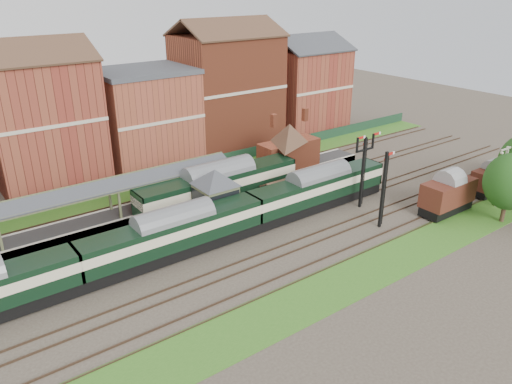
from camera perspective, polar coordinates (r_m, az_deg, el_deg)
ground at (r=50.41m, az=0.35°, el=-4.15°), size 160.00×160.00×0.00m
grass_back at (r=62.78m, az=-8.45°, el=1.31°), size 90.00×4.50×0.06m
grass_front at (r=42.71m, az=10.20°, el=-9.99°), size 90.00×5.00×0.06m
fence at (r=64.18m, az=-9.34°, el=2.44°), size 90.00×0.12×1.50m
platform at (r=55.38m, az=-9.90°, el=-1.32°), size 55.00×3.40×1.00m
signal_box at (r=49.94m, az=-4.64°, el=-0.45°), size 5.40×5.40×6.00m
brick_hut at (r=54.99m, az=2.49°, el=-0.37°), size 3.20×2.64×2.94m
station_building at (r=62.90m, az=3.79°, el=5.36°), size 8.10×8.10×5.90m
canopy at (r=51.69m, az=-16.10°, el=1.19°), size 26.00×3.89×4.08m
semaphore_bracket at (r=54.48m, az=12.17°, el=2.78°), size 3.60×0.25×8.18m
semaphore_siding at (r=50.53m, az=14.35°, el=0.35°), size 1.23×0.25×8.00m
yard_lamp at (r=59.57m, az=26.36°, el=1.93°), size 2.60×0.22×7.00m
town_backdrop at (r=68.35m, az=-12.59°, el=8.96°), size 69.00×10.00×16.00m
dmu_train at (r=44.96m, az=-9.27°, el=-4.70°), size 52.12×2.74×4.00m
platform_railcar at (r=53.94m, az=-4.23°, el=0.66°), size 18.97×2.99×4.37m
goods_van_a at (r=56.52m, az=21.06°, el=-0.22°), size 6.34×2.75×3.85m
goods_van_c at (r=63.76m, az=25.33°, el=1.36°), size 5.34×2.31×3.24m
tree_far at (r=55.97m, az=27.01°, el=1.05°), size 5.06×5.06×7.38m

